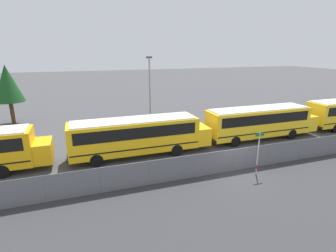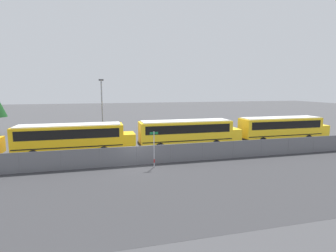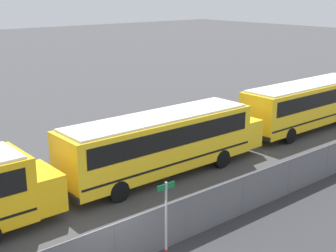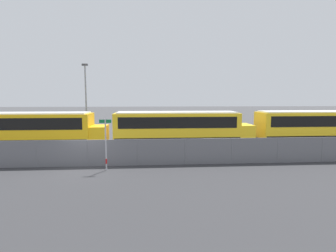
{
  "view_description": "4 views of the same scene",
  "coord_description": "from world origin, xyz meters",
  "px_view_note": "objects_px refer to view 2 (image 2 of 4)",
  "views": [
    {
      "loc": [
        -10.0,
        -14.77,
        8.42
      ],
      "look_at": [
        -3.28,
        4.63,
        2.42
      ],
      "focal_mm": 28.0,
      "sensor_mm": 36.0,
      "label": 1
    },
    {
      "loc": [
        -2.84,
        -22.09,
        6.61
      ],
      "look_at": [
        4.4,
        6.35,
        2.4
      ],
      "focal_mm": 28.0,
      "sensor_mm": 36.0,
      "label": 2
    },
    {
      "loc": [
        -7.29,
        -11.41,
        8.82
      ],
      "look_at": [
        6.84,
        5.53,
        2.42
      ],
      "focal_mm": 50.0,
      "sensor_mm": 36.0,
      "label": 3
    },
    {
      "loc": [
        3.87,
        -16.35,
        4.34
      ],
      "look_at": [
        5.47,
        5.78,
        1.86
      ],
      "focal_mm": 28.0,
      "sensor_mm": 36.0,
      "label": 4
    }
  ],
  "objects_px": {
    "school_bus_3": "(282,127)",
    "light_pole": "(102,107)",
    "school_bus_1": "(73,137)",
    "school_bus_2": "(188,131)",
    "street_sign": "(154,148)"
  },
  "relations": [
    {
      "from": "school_bus_1",
      "to": "school_bus_2",
      "type": "height_order",
      "value": "same"
    },
    {
      "from": "school_bus_3",
      "to": "school_bus_2",
      "type": "bearing_deg",
      "value": -179.18
    },
    {
      "from": "school_bus_2",
      "to": "school_bus_3",
      "type": "xyz_separation_m",
      "value": [
        12.39,
        0.18,
        0.0
      ]
    },
    {
      "from": "school_bus_1",
      "to": "school_bus_3",
      "type": "xyz_separation_m",
      "value": [
        24.52,
        0.44,
        0.0
      ]
    },
    {
      "from": "school_bus_3",
      "to": "light_pole",
      "type": "relative_size",
      "value": 1.5
    },
    {
      "from": "school_bus_2",
      "to": "light_pole",
      "type": "height_order",
      "value": "light_pole"
    },
    {
      "from": "street_sign",
      "to": "light_pole",
      "type": "relative_size",
      "value": 0.4
    },
    {
      "from": "light_pole",
      "to": "school_bus_3",
      "type": "bearing_deg",
      "value": -16.64
    },
    {
      "from": "school_bus_3",
      "to": "street_sign",
      "type": "distance_m",
      "value": 18.68
    },
    {
      "from": "school_bus_2",
      "to": "light_pole",
      "type": "relative_size",
      "value": 1.5
    },
    {
      "from": "school_bus_1",
      "to": "light_pole",
      "type": "height_order",
      "value": "light_pole"
    },
    {
      "from": "school_bus_1",
      "to": "light_pole",
      "type": "xyz_separation_m",
      "value": [
        2.93,
        6.89,
        2.42
      ]
    },
    {
      "from": "school_bus_1",
      "to": "school_bus_3",
      "type": "height_order",
      "value": "same"
    },
    {
      "from": "school_bus_2",
      "to": "light_pole",
      "type": "bearing_deg",
      "value": 144.22
    },
    {
      "from": "school_bus_3",
      "to": "school_bus_1",
      "type": "bearing_deg",
      "value": -178.97
    }
  ]
}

